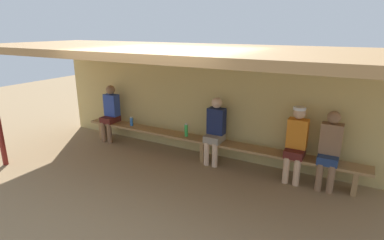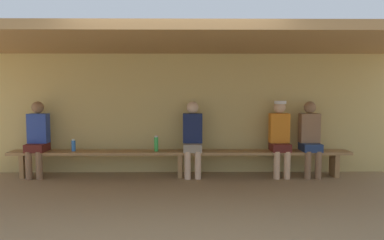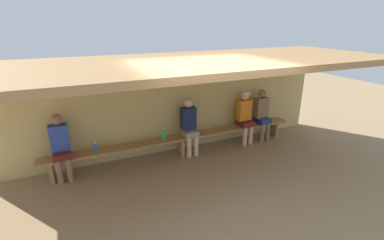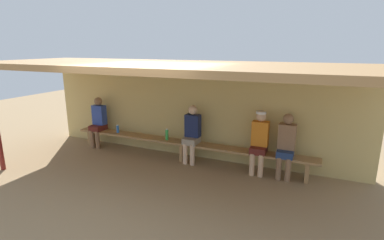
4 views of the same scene
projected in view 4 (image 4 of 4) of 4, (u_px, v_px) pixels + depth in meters
name	position (u px, v px, depth m)	size (l,w,h in m)	color
ground_plane	(149.00, 188.00, 5.62)	(24.00, 24.00, 0.00)	#937754
back_wall	(191.00, 111.00, 7.13)	(8.00, 0.20, 2.20)	tan
dugout_roof	(164.00, 66.00, 5.70)	(8.00, 2.80, 0.12)	#9E7547
bench	(183.00, 145.00, 6.90)	(6.00, 0.36, 0.46)	#9E7547
player_shirtless_tan	(98.00, 120.00, 7.81)	(0.34, 0.42, 1.34)	#591E19
player_middle	(192.00, 132.00, 6.74)	(0.34, 0.42, 1.34)	gray
player_leftmost	(259.00, 139.00, 6.13)	(0.34, 0.42, 1.34)	#591E19
player_in_blue	(286.00, 143.00, 5.92)	(0.34, 0.42, 1.34)	navy
water_bottle_clear	(167.00, 135.00, 7.00)	(0.07, 0.07, 0.27)	green
water_bottle_blue	(118.00, 129.00, 7.60)	(0.07, 0.07, 0.21)	blue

